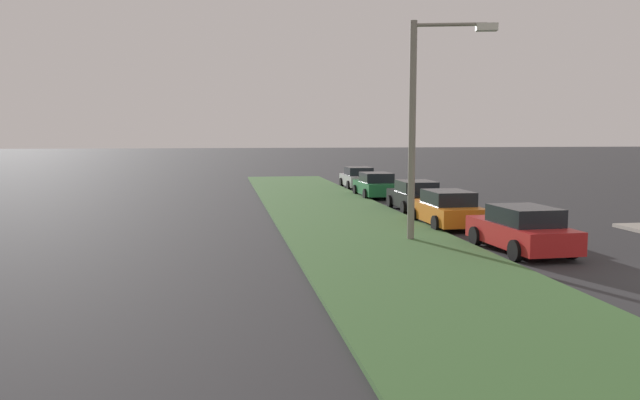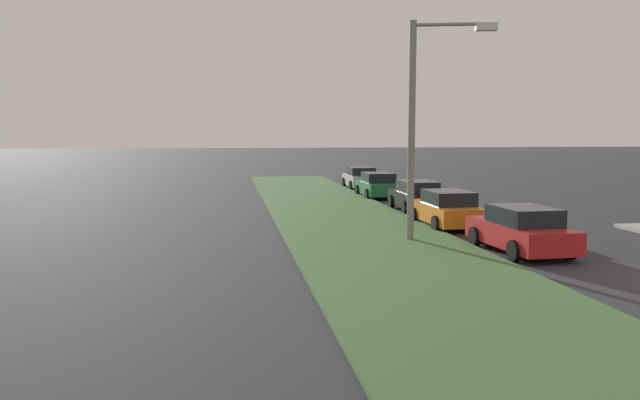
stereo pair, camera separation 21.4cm
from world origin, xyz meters
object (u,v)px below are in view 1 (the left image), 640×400
parked_car_silver (358,178)px  parked_car_red (522,230)px  parked_car_orange (446,209)px  streetlight (423,114)px  parked_car_black (415,196)px  parked_car_green (376,185)px

parked_car_silver → parked_car_red: bearing=-179.1°
parked_car_orange → streetlight: bearing=146.7°
parked_car_red → parked_car_silver: bearing=-2.1°
parked_car_black → streetlight: streetlight is taller
parked_car_orange → parked_car_green: 11.77m
parked_car_orange → streetlight: 5.43m
parked_car_green → parked_car_orange: bearing=180.0°
parked_car_black → parked_car_green: size_ratio=1.01×
parked_car_black → parked_car_orange: bearing=177.5°
parked_car_green → parked_car_silver: size_ratio=1.00×
parked_car_silver → streetlight: (-21.24, 2.41, 3.67)m
parked_car_black → parked_car_silver: same height
parked_car_green → streetlight: size_ratio=0.57×
parked_car_red → parked_car_green: size_ratio=1.02×
parked_car_red → parked_car_black: 10.86m
parked_car_orange → parked_car_green: (11.77, 0.02, 0.00)m
streetlight → parked_car_red: bearing=-131.1°
parked_car_black → parked_car_silver: bearing=1.7°
parked_car_orange → parked_car_green: same height
parked_car_red → streetlight: 5.02m
parked_car_red → parked_car_black: same height
parked_car_orange → parked_car_green: bearing=-0.6°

